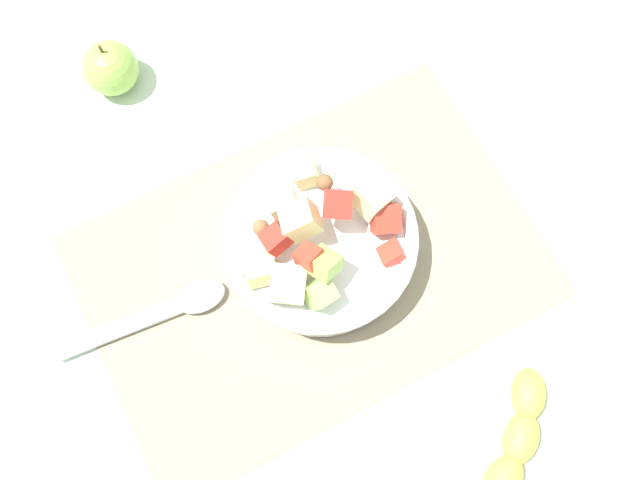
% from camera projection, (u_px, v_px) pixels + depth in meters
% --- Properties ---
extents(ground_plane, '(2.40, 2.40, 0.00)m').
position_uv_depth(ground_plane, '(311.00, 265.00, 0.80)').
color(ground_plane, silver).
extents(placemat, '(0.50, 0.34, 0.01)m').
position_uv_depth(placemat, '(311.00, 265.00, 0.80)').
color(placemat, gray).
rests_on(placemat, ground_plane).
extents(salad_bowl, '(0.21, 0.21, 0.12)m').
position_uv_depth(salad_bowl, '(320.00, 242.00, 0.77)').
color(salad_bowl, white).
rests_on(salad_bowl, placemat).
extents(serving_spoon, '(0.20, 0.04, 0.01)m').
position_uv_depth(serving_spoon, '(169.00, 309.00, 0.78)').
color(serving_spoon, '#B7B7BC').
rests_on(serving_spoon, placemat).
extents(whole_apple, '(0.07, 0.07, 0.08)m').
position_uv_depth(whole_apple, '(110.00, 68.00, 0.85)').
color(whole_apple, '#8CB74C').
rests_on(whole_apple, ground_plane).
extents(banana_whole, '(0.13, 0.12, 0.04)m').
position_uv_depth(banana_whole, '(517.00, 437.00, 0.73)').
color(banana_whole, yellow).
rests_on(banana_whole, ground_plane).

